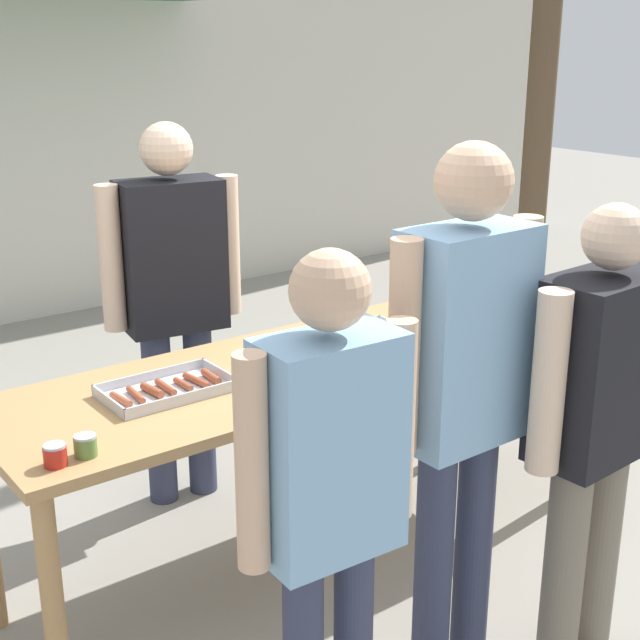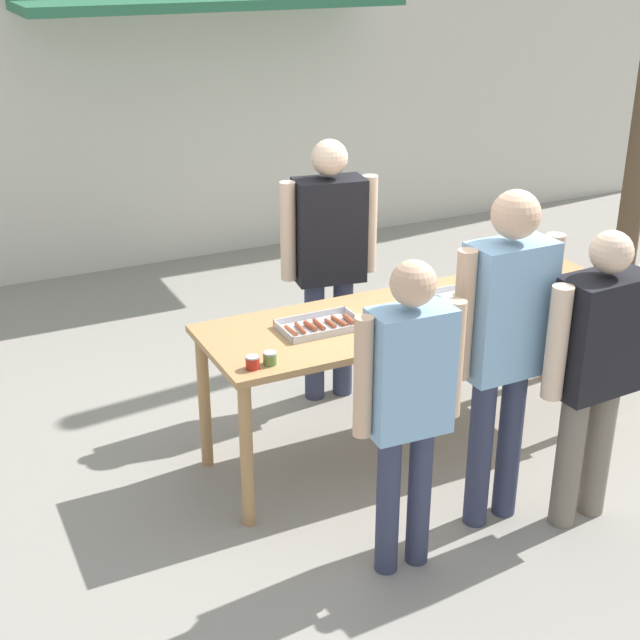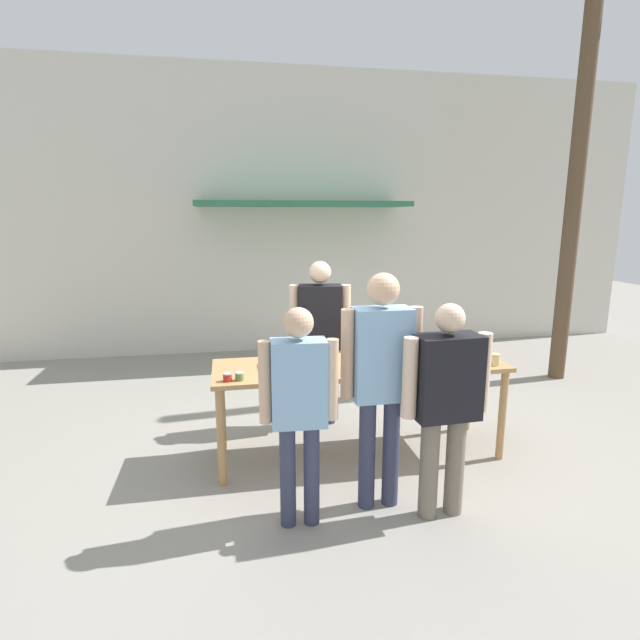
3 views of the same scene
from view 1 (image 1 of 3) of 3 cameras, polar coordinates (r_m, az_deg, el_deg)
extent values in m
plane|color=gray|center=(3.97, 0.00, -14.54)|extent=(24.00, 24.00, 0.00)
cube|color=tan|center=(3.58, 0.00, -2.59)|extent=(2.67, 0.79, 0.04)
cylinder|color=tan|center=(2.99, -16.65, -17.65)|extent=(0.07, 0.07, 0.86)
cylinder|color=tan|center=(4.38, 16.19, -5.68)|extent=(0.07, 0.07, 0.86)
cylinder|color=tan|center=(4.77, 9.89, -3.25)|extent=(0.07, 0.07, 0.86)
cube|color=silver|center=(3.25, -9.75, -4.56)|extent=(0.46, 0.27, 0.01)
cube|color=silver|center=(3.14, -8.65, -4.95)|extent=(0.46, 0.01, 0.03)
cube|color=silver|center=(3.36, -10.81, -3.52)|extent=(0.46, 0.01, 0.03)
cube|color=silver|center=(3.16, -13.38, -5.08)|extent=(0.01, 0.27, 0.03)
cube|color=silver|center=(3.34, -6.37, -3.37)|extent=(0.01, 0.27, 0.03)
cylinder|color=#A34C2D|center=(3.18, -12.62, -4.98)|extent=(0.03, 0.12, 0.02)
cylinder|color=#A34C2D|center=(3.21, -11.71, -4.71)|extent=(0.03, 0.14, 0.02)
cylinder|color=#A34C2D|center=(3.23, -10.69, -4.44)|extent=(0.04, 0.12, 0.03)
cylinder|color=#A34C2D|center=(3.26, -9.85, -4.25)|extent=(0.03, 0.13, 0.02)
cylinder|color=#A34C2D|center=(3.27, -8.75, -4.09)|extent=(0.03, 0.11, 0.02)
cylinder|color=#A34C2D|center=(3.30, -7.90, -3.86)|extent=(0.04, 0.15, 0.02)
cylinder|color=#A34C2D|center=(3.32, -6.98, -3.61)|extent=(0.04, 0.12, 0.03)
cube|color=silver|center=(3.73, 2.96, -1.32)|extent=(0.39, 0.29, 0.01)
cube|color=silver|center=(3.63, 4.36, -1.58)|extent=(0.39, 0.01, 0.03)
cube|color=silver|center=(3.83, 1.64, -0.47)|extent=(0.39, 0.01, 0.03)
cube|color=silver|center=(3.61, 0.63, -1.61)|extent=(0.01, 0.29, 0.03)
cube|color=silver|center=(3.85, 5.16, -0.45)|extent=(0.01, 0.29, 0.03)
ellipsoid|color=#D6B77F|center=(3.65, 1.63, -1.39)|extent=(0.05, 0.10, 0.04)
ellipsoid|color=#D6B77F|center=(3.72, 3.05, -0.98)|extent=(0.06, 0.12, 0.04)
ellipsoid|color=#D6B77F|center=(3.80, 4.26, -0.52)|extent=(0.07, 0.12, 0.05)
cylinder|color=#B22319|center=(2.80, -16.59, -8.35)|extent=(0.07, 0.07, 0.06)
cylinder|color=#B2B2B7|center=(2.79, -16.65, -7.72)|extent=(0.07, 0.07, 0.01)
cylinder|color=#567A38|center=(2.84, -14.78, -7.85)|extent=(0.07, 0.07, 0.06)
cylinder|color=#B2B2B7|center=(2.82, -14.83, -7.22)|extent=(0.07, 0.07, 0.01)
cylinder|color=#DBC67A|center=(4.18, 15.50, 0.86)|extent=(0.09, 0.09, 0.11)
cylinder|color=#333851|center=(4.23, -10.23, -6.13)|extent=(0.13, 0.13, 0.85)
cylinder|color=#333851|center=(4.29, -7.68, -5.66)|extent=(0.13, 0.13, 0.85)
cube|color=black|center=(4.02, -9.47, 4.10)|extent=(0.48, 0.31, 0.67)
sphere|color=beige|center=(3.93, -9.82, 10.75)|extent=(0.23, 0.23, 0.23)
cylinder|color=beige|center=(3.94, -13.24, 3.83)|extent=(0.10, 0.10, 0.64)
cylinder|color=beige|center=(4.10, -5.87, 4.79)|extent=(0.10, 0.10, 0.64)
cube|color=#84B2DB|center=(2.38, 0.61, -8.10)|extent=(0.40, 0.23, 0.62)
sphere|color=#DBAD89|center=(2.22, 0.65, 1.94)|extent=(0.21, 0.21, 0.21)
cylinder|color=#DBAD89|center=(2.50, 5.10, -6.42)|extent=(0.09, 0.09, 0.59)
cylinder|color=#DBAD89|center=(2.26, -4.39, -9.20)|extent=(0.09, 0.09, 0.59)
cylinder|color=#756B5B|center=(3.44, 17.46, -13.41)|extent=(0.14, 0.14, 0.78)
cylinder|color=#756B5B|center=(3.28, 15.36, -14.82)|extent=(0.14, 0.14, 0.78)
cube|color=black|center=(3.06, 17.59, -2.83)|extent=(0.48, 0.28, 0.62)
sphere|color=beige|center=(2.94, 18.39, 5.09)|extent=(0.21, 0.21, 0.21)
cylinder|color=beige|center=(2.82, 14.42, -3.93)|extent=(0.11, 0.11, 0.59)
cylinder|color=#333851|center=(3.22, 9.79, -14.08)|extent=(0.13, 0.13, 0.88)
cylinder|color=#333851|center=(3.10, 7.27, -15.33)|extent=(0.13, 0.13, 0.88)
cube|color=#84B2DB|center=(2.82, 9.30, -1.05)|extent=(0.43, 0.24, 0.70)
sphere|color=#DBAD89|center=(2.70, 9.82, 8.75)|extent=(0.24, 0.24, 0.24)
cylinder|color=#DBAD89|center=(3.00, 12.76, 0.27)|extent=(0.10, 0.10, 0.66)
cylinder|color=#DBAD89|center=(2.63, 5.39, -1.84)|extent=(0.10, 0.10, 0.66)
camera|label=2|loc=(1.74, 169.75, 9.30)|focal=50.00mm
camera|label=3|loc=(1.80, 114.92, -4.43)|focal=28.00mm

